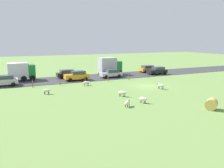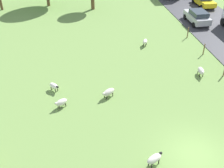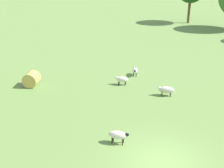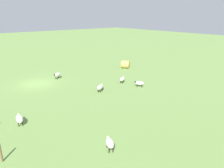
{
  "view_description": "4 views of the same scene",
  "coord_description": "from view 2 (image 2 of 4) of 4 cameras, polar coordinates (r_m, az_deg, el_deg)",
  "views": [
    {
      "loc": [
        -30.51,
        20.66,
        7.24
      ],
      "look_at": [
        -2.17,
        7.39,
        1.27
      ],
      "focal_mm": 37.34,
      "sensor_mm": 36.0,
      "label": 1
    },
    {
      "loc": [
        -7.26,
        -10.77,
        13.62
      ],
      "look_at": [
        -4.08,
        7.74,
        0.74
      ],
      "focal_mm": 43.7,
      "sensor_mm": 36.0,
      "label": 2
    },
    {
      "loc": [
        7.67,
        -12.19,
        10.44
      ],
      "look_at": [
        -7.59,
        4.3,
        0.9
      ],
      "focal_mm": 52.04,
      "sensor_mm": 36.0,
      "label": 3
    },
    {
      "loc": [
        7.55,
        24.02,
        8.02
      ],
      "look_at": [
        -4.69,
        8.84,
        1.31
      ],
      "focal_mm": 32.51,
      "sensor_mm": 36.0,
      "label": 4
    }
  ],
  "objects": [
    {
      "name": "ground_plane",
      "position": [
        18.82,
        16.98,
        -13.95
      ],
      "size": [
        160.0,
        160.0,
        0.0
      ],
      "primitive_type": "plane",
      "color": "#6B8E47"
    },
    {
      "name": "sheep_0",
      "position": [
        21.58,
        -10.58,
        -3.78
      ],
      "size": [
        1.1,
        0.9,
        0.71
      ],
      "color": "silver",
      "rests_on": "ground_plane"
    },
    {
      "name": "sheep_1",
      "position": [
        22.27,
        -0.73,
        -1.71
      ],
      "size": [
        1.26,
        1.09,
        0.74
      ],
      "color": "beige",
      "rests_on": "ground_plane"
    },
    {
      "name": "sheep_2",
      "position": [
        26.36,
        18.12,
        2.64
      ],
      "size": [
        0.67,
        1.25,
        0.72
      ],
      "color": "silver",
      "rests_on": "ground_plane"
    },
    {
      "name": "sheep_3",
      "position": [
        23.53,
        -12.03,
        -0.4
      ],
      "size": [
        0.98,
        1.04,
        0.69
      ],
      "color": "white",
      "rests_on": "ground_plane"
    },
    {
      "name": "sheep_4",
      "position": [
        30.62,
        6.93,
        8.81
      ],
      "size": [
        0.79,
        1.1,
        0.73
      ],
      "color": "silver",
      "rests_on": "ground_plane"
    },
    {
      "name": "sheep_5",
      "position": [
        17.32,
        8.87,
        -15.16
      ],
      "size": [
        1.23,
        0.94,
        0.78
      ],
      "color": "silver",
      "rests_on": "ground_plane"
    },
    {
      "name": "fence_post_3",
      "position": [
        26.9,
        22.47,
        2.62
      ],
      "size": [
        0.12,
        0.12,
        1.17
      ],
      "primitive_type": "cylinder",
      "color": "brown",
      "rests_on": "ground_plane"
    },
    {
      "name": "fence_post_4",
      "position": [
        30.05,
        18.68,
        6.9
      ],
      "size": [
        0.12,
        0.12,
        1.23
      ],
      "primitive_type": "cylinder",
      "color": "brown",
      "rests_on": "ground_plane"
    },
    {
      "name": "fence_post_5",
      "position": [
        33.44,
        15.59,
        10.33
      ],
      "size": [
        0.12,
        0.12,
        1.28
      ],
      "primitive_type": "cylinder",
      "color": "brown",
      "rests_on": "ground_plane"
    },
    {
      "name": "car_1",
      "position": [
        37.92,
        17.43,
        13.34
      ],
      "size": [
        2.21,
        4.39,
        1.66
      ],
      "color": "#B7B7BC",
      "rests_on": "road_strip"
    },
    {
      "name": "car_4",
      "position": [
        44.99,
        18.63,
        16.29
      ],
      "size": [
        2.17,
        4.5,
        1.57
      ],
      "color": "yellow",
      "rests_on": "road_strip"
    }
  ]
}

